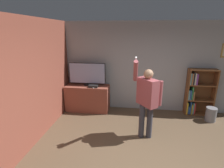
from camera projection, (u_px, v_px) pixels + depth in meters
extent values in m
cube|color=#9EA3A8|center=(146.00, 68.00, 5.29)|extent=(6.92, 0.06, 2.70)
cube|color=brown|center=(46.00, 76.00, 4.30)|extent=(0.06, 4.30, 2.70)
cube|color=brown|center=(88.00, 98.00, 5.47)|extent=(1.33, 0.53, 0.80)
cylinder|color=black|center=(88.00, 85.00, 5.41)|extent=(0.22, 0.22, 0.03)
cylinder|color=black|center=(88.00, 83.00, 5.40)|extent=(0.06, 0.06, 0.05)
cube|color=black|center=(87.00, 73.00, 5.30)|extent=(1.12, 0.04, 0.64)
cube|color=#8C9EC6|center=(87.00, 73.00, 5.28)|extent=(1.09, 0.01, 0.60)
cube|color=black|center=(93.00, 86.00, 5.20)|extent=(0.27, 0.19, 0.07)
cube|color=white|center=(94.00, 87.00, 5.15)|extent=(0.06, 0.14, 0.02)
cube|color=brown|center=(187.00, 92.00, 5.15)|extent=(0.04, 0.28, 1.39)
cube|color=brown|center=(214.00, 93.00, 5.06)|extent=(0.04, 0.28, 1.39)
cube|color=brown|center=(199.00, 91.00, 5.23)|extent=(0.79, 0.01, 1.39)
cube|color=brown|center=(197.00, 113.00, 5.30)|extent=(0.71, 0.28, 0.04)
cube|color=brown|center=(199.00, 100.00, 5.17)|extent=(0.71, 0.28, 0.04)
cube|color=brown|center=(201.00, 85.00, 5.04)|extent=(0.71, 0.28, 0.04)
cube|color=brown|center=(204.00, 70.00, 4.91)|extent=(0.71, 0.28, 0.04)
cube|color=gold|center=(186.00, 107.00, 5.27)|extent=(0.04, 0.25, 0.36)
cube|color=#2D569E|center=(188.00, 109.00, 5.28)|extent=(0.04, 0.23, 0.24)
cube|color=#2D569E|center=(190.00, 107.00, 5.26)|extent=(0.03, 0.26, 0.39)
cube|color=gold|center=(191.00, 108.00, 5.27)|extent=(0.03, 0.26, 0.31)
cube|color=#5B8E99|center=(192.00, 108.00, 5.25)|extent=(0.03, 0.24, 0.37)
cube|color=red|center=(194.00, 108.00, 5.24)|extent=(0.03, 0.24, 0.36)
cube|color=#5B8E99|center=(188.00, 94.00, 5.13)|extent=(0.04, 0.21, 0.29)
cube|color=#2D569E|center=(190.00, 94.00, 5.15)|extent=(0.03, 0.25, 0.28)
cube|color=#338447|center=(192.00, 93.00, 5.13)|extent=(0.03, 0.26, 0.39)
cube|color=#99663D|center=(193.00, 95.00, 5.11)|extent=(0.04, 0.20, 0.26)
cube|color=#5B8E99|center=(190.00, 79.00, 4.99)|extent=(0.03, 0.21, 0.33)
cube|color=#99663D|center=(192.00, 79.00, 5.00)|extent=(0.04, 0.24, 0.33)
cube|color=#232328|center=(193.00, 78.00, 5.00)|extent=(0.03, 0.25, 0.35)
cube|color=beige|center=(195.00, 79.00, 4.98)|extent=(0.04, 0.22, 0.34)
cube|color=#7A3889|center=(196.00, 79.00, 4.98)|extent=(0.04, 0.23, 0.32)
cylinder|color=#383842|center=(142.00, 121.00, 4.05)|extent=(0.13, 0.13, 0.82)
cylinder|color=#383842|center=(150.00, 121.00, 4.03)|extent=(0.13, 0.13, 0.82)
cube|color=#99474C|center=(147.00, 92.00, 3.83)|extent=(0.48, 0.53, 0.61)
sphere|color=#9E7556|center=(149.00, 74.00, 3.71)|extent=(0.21, 0.21, 0.21)
cylinder|color=#99474C|center=(160.00, 93.00, 3.80)|extent=(0.09, 0.09, 0.56)
cylinder|color=#99474C|center=(136.00, 71.00, 3.62)|extent=(0.09, 0.40, 0.51)
cube|color=white|center=(136.00, 60.00, 3.50)|extent=(0.04, 0.09, 0.14)
cylinder|color=gray|center=(211.00, 114.00, 4.84)|extent=(0.28, 0.28, 0.39)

